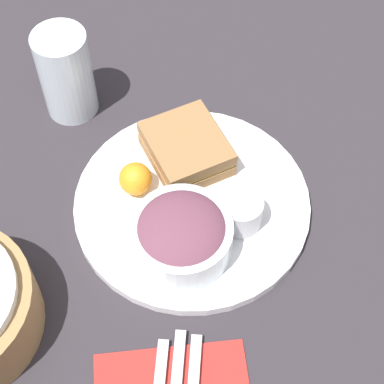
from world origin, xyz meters
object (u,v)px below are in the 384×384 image
salad_bowl (182,234)px  drink_glass (66,74)px  sandwich (186,149)px  plate (192,204)px  dressing_cup (241,212)px

salad_bowl → drink_glass: size_ratio=0.92×
drink_glass → salad_bowl: bearing=-152.5°
sandwich → drink_glass: (0.12, 0.15, 0.03)m
plate → dressing_cup: (-0.04, -0.05, 0.03)m
plate → sandwich: sandwich is taller
plate → salad_bowl: (-0.06, 0.02, 0.04)m
plate → salad_bowl: size_ratio=2.47×
plate → salad_bowl: 0.08m
sandwich → drink_glass: drink_glass is taller
plate → drink_glass: size_ratio=2.27×
sandwich → salad_bowl: (-0.13, 0.02, 0.01)m
salad_bowl → dressing_cup: salad_bowl is taller
plate → dressing_cup: bearing=-122.9°
plate → drink_glass: (0.18, 0.15, 0.06)m
dressing_cup → sandwich: bearing=28.2°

